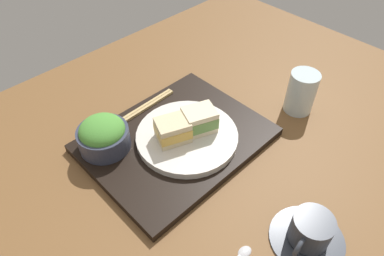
{
  "coord_description": "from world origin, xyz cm",
  "views": [
    {
      "loc": [
        39.05,
        39.05,
        59.08
      ],
      "look_at": [
        0.9,
        -0.19,
        5.0
      ],
      "focal_mm": 32.45,
      "sensor_mm": 36.0,
      "label": 1
    }
  ],
  "objects_px": {
    "teaspoon": "(241,255)",
    "chopsticks_pair": "(140,110)",
    "sandwich_near": "(201,121)",
    "sandwich_plate": "(187,136)",
    "salad_bowl": "(103,135)",
    "drinking_glass": "(301,92)",
    "coffee_cup": "(310,232)",
    "sandwich_far": "(173,130)"
  },
  "relations": [
    {
      "from": "sandwich_near",
      "to": "chopsticks_pair",
      "type": "relative_size",
      "value": 0.4
    },
    {
      "from": "salad_bowl",
      "to": "sandwich_far",
      "type": "bearing_deg",
      "value": 138.86
    },
    {
      "from": "chopsticks_pair",
      "to": "teaspoon",
      "type": "bearing_deg",
      "value": 76.66
    },
    {
      "from": "sandwich_far",
      "to": "coffee_cup",
      "type": "xyz_separation_m",
      "value": [
        -0.02,
        0.33,
        -0.03
      ]
    },
    {
      "from": "coffee_cup",
      "to": "drinking_glass",
      "type": "bearing_deg",
      "value": -143.67
    },
    {
      "from": "drinking_glass",
      "to": "salad_bowl",
      "type": "bearing_deg",
      "value": -26.52
    },
    {
      "from": "sandwich_plate",
      "to": "coffee_cup",
      "type": "bearing_deg",
      "value": 88.71
    },
    {
      "from": "sandwich_far",
      "to": "teaspoon",
      "type": "height_order",
      "value": "sandwich_far"
    },
    {
      "from": "sandwich_plate",
      "to": "teaspoon",
      "type": "bearing_deg",
      "value": 65.83
    },
    {
      "from": "drinking_glass",
      "to": "chopsticks_pair",
      "type": "bearing_deg",
      "value": -39.63
    },
    {
      "from": "sandwich_far",
      "to": "chopsticks_pair",
      "type": "distance_m",
      "value": 0.14
    },
    {
      "from": "chopsticks_pair",
      "to": "drinking_glass",
      "type": "bearing_deg",
      "value": 140.37
    },
    {
      "from": "salad_bowl",
      "to": "drinking_glass",
      "type": "relative_size",
      "value": 1.04
    },
    {
      "from": "sandwich_near",
      "to": "coffee_cup",
      "type": "bearing_deg",
      "value": 82.92
    },
    {
      "from": "salad_bowl",
      "to": "teaspoon",
      "type": "height_order",
      "value": "salad_bowl"
    },
    {
      "from": "coffee_cup",
      "to": "teaspoon",
      "type": "distance_m",
      "value": 0.13
    },
    {
      "from": "sandwich_near",
      "to": "teaspoon",
      "type": "relative_size",
      "value": 1.0
    },
    {
      "from": "sandwich_far",
      "to": "salad_bowl",
      "type": "distance_m",
      "value": 0.15
    },
    {
      "from": "chopsticks_pair",
      "to": "drinking_glass",
      "type": "xyz_separation_m",
      "value": [
        -0.31,
        0.25,
        0.03
      ]
    },
    {
      "from": "sandwich_near",
      "to": "drinking_glass",
      "type": "relative_size",
      "value": 0.8
    },
    {
      "from": "sandwich_plate",
      "to": "chopsticks_pair",
      "type": "relative_size",
      "value": 1.08
    },
    {
      "from": "teaspoon",
      "to": "salad_bowl",
      "type": "bearing_deg",
      "value": -85.53
    },
    {
      "from": "sandwich_near",
      "to": "sandwich_plate",
      "type": "bearing_deg",
      "value": -19.05
    },
    {
      "from": "salad_bowl",
      "to": "drinking_glass",
      "type": "bearing_deg",
      "value": 153.48
    },
    {
      "from": "chopsticks_pair",
      "to": "teaspoon",
      "type": "height_order",
      "value": "chopsticks_pair"
    },
    {
      "from": "coffee_cup",
      "to": "chopsticks_pair",
      "type": "bearing_deg",
      "value": -88.5
    },
    {
      "from": "salad_bowl",
      "to": "teaspoon",
      "type": "distance_m",
      "value": 0.37
    },
    {
      "from": "salad_bowl",
      "to": "teaspoon",
      "type": "bearing_deg",
      "value": 94.47
    },
    {
      "from": "chopsticks_pair",
      "to": "coffee_cup",
      "type": "xyz_separation_m",
      "value": [
        -0.01,
        0.47,
        0.0
      ]
    },
    {
      "from": "sandwich_plate",
      "to": "teaspoon",
      "type": "height_order",
      "value": "sandwich_plate"
    },
    {
      "from": "chopsticks_pair",
      "to": "drinking_glass",
      "type": "distance_m",
      "value": 0.4
    },
    {
      "from": "teaspoon",
      "to": "chopsticks_pair",
      "type": "bearing_deg",
      "value": -103.34
    },
    {
      "from": "sandwich_far",
      "to": "chopsticks_pair",
      "type": "relative_size",
      "value": 0.41
    },
    {
      "from": "sandwich_far",
      "to": "sandwich_plate",
      "type": "bearing_deg",
      "value": 160.95
    },
    {
      "from": "salad_bowl",
      "to": "chopsticks_pair",
      "type": "xyz_separation_m",
      "value": [
        -0.13,
        -0.04,
        -0.03
      ]
    },
    {
      "from": "chopsticks_pair",
      "to": "sandwich_plate",
      "type": "bearing_deg",
      "value": 97.5
    },
    {
      "from": "sandwich_plate",
      "to": "salad_bowl",
      "type": "height_order",
      "value": "salad_bowl"
    },
    {
      "from": "sandwich_near",
      "to": "sandwich_far",
      "type": "relative_size",
      "value": 0.99
    },
    {
      "from": "sandwich_plate",
      "to": "drinking_glass",
      "type": "relative_size",
      "value": 2.13
    },
    {
      "from": "coffee_cup",
      "to": "sandwich_near",
      "type": "bearing_deg",
      "value": -97.08
    },
    {
      "from": "drinking_glass",
      "to": "teaspoon",
      "type": "xyz_separation_m",
      "value": [
        0.4,
        0.15,
        -0.05
      ]
    },
    {
      "from": "teaspoon",
      "to": "sandwich_near",
      "type": "bearing_deg",
      "value": -120.78
    }
  ]
}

